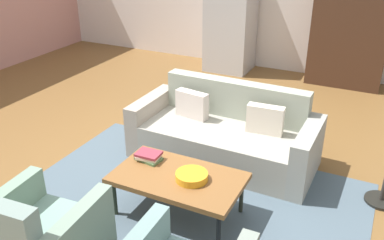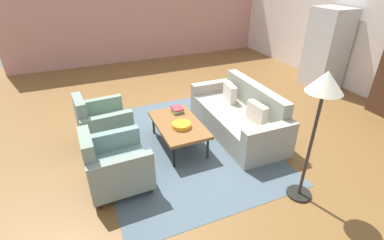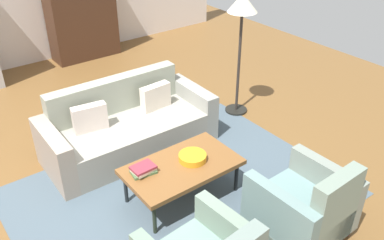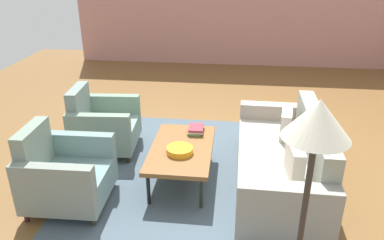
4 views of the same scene
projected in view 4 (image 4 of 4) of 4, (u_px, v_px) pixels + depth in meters
ground_plane at (246, 161)px, 4.85m from camera, size 10.95×10.95×0.00m
wall_left at (247, 3)px, 8.41m from camera, size 0.12×7.85×2.80m
area_rug at (186, 178)px, 4.47m from camera, size 3.40×2.60×0.01m
couch at (286, 163)px, 4.23m from camera, size 2.12×0.94×0.86m
coffee_table at (182, 150)px, 4.32m from camera, size 1.20×0.70×0.42m
armchair_left at (101, 126)px, 5.00m from camera, size 0.86×0.86×0.88m
armchair_right at (63, 175)px, 3.91m from camera, size 0.82×0.82×0.88m
fruit_bowl at (180, 150)px, 4.16m from camera, size 0.30×0.30×0.07m
book_stack at (196, 130)px, 4.63m from camera, size 0.27×0.19×0.08m
floor_lamp at (314, 143)px, 2.20m from camera, size 0.40×0.40×1.72m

